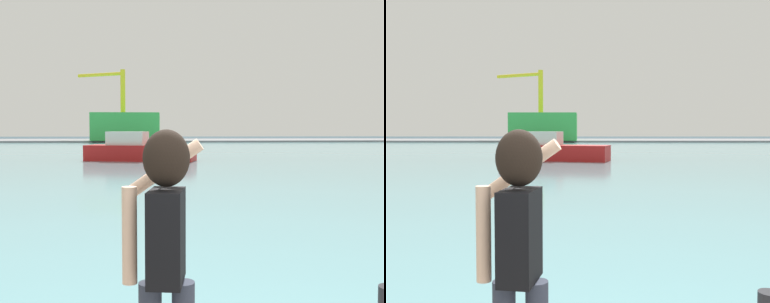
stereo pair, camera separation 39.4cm
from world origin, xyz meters
TOP-DOWN VIEW (x-y plane):
  - ground_plane at (0.00, 50.00)m, footprint 220.00×220.00m
  - harbor_water at (0.00, 52.00)m, footprint 140.00×100.00m
  - far_shore_dock at (0.00, 92.00)m, footprint 140.00×20.00m
  - person_photographer at (-0.93, 0.56)m, footprint 0.53×0.56m
  - boat_moored at (-2.80, 32.43)m, footprint 8.75×4.44m
  - warehouse_left at (-7.90, 87.93)m, footprint 12.90×13.61m
  - port_crane at (-10.26, 90.64)m, footprint 10.39×5.57m

SIDE VIEW (x-z plane):
  - ground_plane at x=0.00m, z-range 0.00..0.00m
  - harbor_water at x=0.00m, z-range 0.00..0.02m
  - far_shore_dock at x=0.00m, z-range 0.00..0.36m
  - boat_moored at x=-2.80m, z-range -0.29..1.96m
  - person_photographer at x=-0.93m, z-range 0.86..2.60m
  - warehouse_left at x=-7.90m, z-range 0.36..5.68m
  - port_crane at x=-10.26m, z-range 2.08..16.46m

